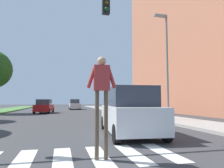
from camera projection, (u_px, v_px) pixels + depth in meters
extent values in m
plane|color=#38383A|center=(58.00, 112.00, 27.00)|extent=(140.00, 140.00, 0.00)
cube|color=silver|center=(23.00, 161.00, 4.86)|extent=(0.45, 2.20, 0.01)
cube|color=silver|center=(63.00, 158.00, 5.07)|extent=(0.45, 2.20, 0.01)
cube|color=silver|center=(99.00, 156.00, 5.28)|extent=(0.45, 2.20, 0.01)
cube|color=silver|center=(132.00, 154.00, 5.50)|extent=(0.45, 2.20, 0.01)
cube|color=silver|center=(163.00, 152.00, 5.71)|extent=(0.45, 2.20, 0.01)
cube|color=#B76B4C|center=(224.00, 26.00, 24.65)|extent=(11.88, 31.79, 20.61)
cube|color=#9E9991|center=(122.00, 111.00, 27.02)|extent=(3.00, 64.00, 0.15)
cube|color=black|center=(106.00, 4.00, 7.93)|extent=(0.28, 0.20, 0.80)
sphere|color=#4C380F|center=(107.00, 3.00, 7.81)|extent=(0.16, 0.16, 0.16)
sphere|color=#0F3F19|center=(107.00, 9.00, 7.79)|extent=(0.16, 0.16, 0.16)
cylinder|color=slate|center=(167.00, 66.00, 14.78)|extent=(0.14, 0.14, 7.50)
cube|color=gray|center=(160.00, 16.00, 14.97)|extent=(0.90, 0.24, 0.16)
cylinder|color=brown|center=(106.00, 125.00, 5.02)|extent=(0.11, 0.11, 1.65)
cylinder|color=brown|center=(97.00, 125.00, 4.98)|extent=(0.11, 0.11, 1.65)
cube|color=#B23333|center=(102.00, 78.00, 5.09)|extent=(0.39, 0.26, 0.62)
cylinder|color=#B23333|center=(111.00, 77.00, 5.14)|extent=(0.27, 0.10, 0.58)
cylinder|color=#B23333|center=(92.00, 77.00, 5.05)|extent=(0.27, 0.10, 0.58)
sphere|color=tan|center=(102.00, 61.00, 5.13)|extent=(0.23, 0.23, 0.22)
cube|color=silver|center=(129.00, 118.00, 8.80)|extent=(2.31, 4.75, 0.96)
cube|color=#2D333D|center=(130.00, 97.00, 8.65)|extent=(1.90, 2.67, 0.79)
cylinder|color=black|center=(104.00, 123.00, 10.46)|extent=(0.28, 0.66, 0.64)
cylinder|color=black|center=(137.00, 122.00, 10.72)|extent=(0.28, 0.66, 0.64)
cylinder|color=black|center=(117.00, 134.00, 6.81)|extent=(0.28, 0.66, 0.64)
cylinder|color=black|center=(167.00, 133.00, 7.07)|extent=(0.28, 0.66, 0.64)
cube|color=maroon|center=(44.00, 108.00, 24.85)|extent=(2.14, 4.45, 0.77)
cube|color=#2D333D|center=(44.00, 102.00, 24.69)|extent=(1.70, 2.07, 0.63)
cylinder|color=black|center=(40.00, 110.00, 26.39)|extent=(0.28, 0.66, 0.64)
cylinder|color=black|center=(53.00, 110.00, 26.61)|extent=(0.28, 0.66, 0.64)
cylinder|color=black|center=(34.00, 111.00, 23.03)|extent=(0.28, 0.66, 0.64)
cylinder|color=black|center=(49.00, 111.00, 23.26)|extent=(0.28, 0.66, 0.64)
cube|color=#B7B7BC|center=(75.00, 106.00, 35.93)|extent=(1.80, 4.62, 0.84)
cube|color=#2D333D|center=(75.00, 101.00, 36.21)|extent=(1.55, 2.09, 0.69)
cylinder|color=black|center=(80.00, 108.00, 34.32)|extent=(0.23, 0.64, 0.64)
cylinder|color=black|center=(71.00, 108.00, 33.92)|extent=(0.23, 0.64, 0.64)
cylinder|color=black|center=(78.00, 107.00, 37.88)|extent=(0.23, 0.64, 0.64)
cylinder|color=black|center=(69.00, 107.00, 37.48)|extent=(0.23, 0.64, 0.64)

